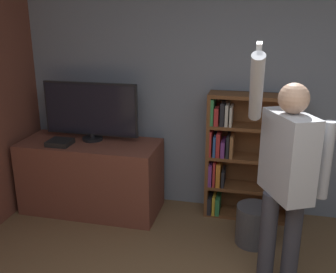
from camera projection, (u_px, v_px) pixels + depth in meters
wall_back at (253, 90)px, 4.05m from camera, size 6.94×0.09×2.70m
tv_ledge at (92, 176)px, 4.31m from camera, size 1.49×0.63×0.79m
television at (91, 111)px, 4.17m from camera, size 1.04×0.22×0.63m
game_console at (60, 142)px, 4.11m from camera, size 0.24×0.22×0.05m
bookshelf at (242, 156)px, 4.11m from camera, size 0.90×0.28×1.34m
person at (286, 172)px, 2.86m from camera, size 0.60×0.57×1.95m
waste_bin at (254, 225)px, 3.73m from camera, size 0.34×0.34×0.38m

